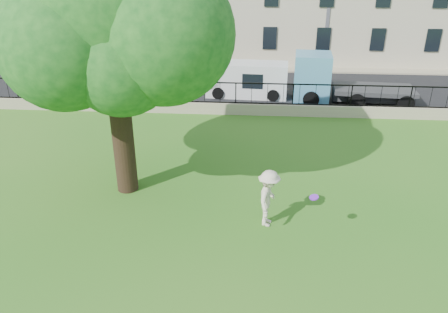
# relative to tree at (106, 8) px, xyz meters

# --- Properties ---
(ground) EXTENTS (120.00, 120.00, 0.00)m
(ground) POSITION_rel_tree_xyz_m (3.64, -3.54, -6.31)
(ground) COLOR #286F1A
(ground) RESTS_ON ground
(retaining_wall) EXTENTS (50.00, 0.40, 0.60)m
(retaining_wall) POSITION_rel_tree_xyz_m (3.64, 8.46, -6.01)
(retaining_wall) COLOR gray
(retaining_wall) RESTS_ON ground
(iron_railing) EXTENTS (50.00, 0.05, 1.13)m
(iron_railing) POSITION_rel_tree_xyz_m (3.64, 8.46, -5.16)
(iron_railing) COLOR black
(iron_railing) RESTS_ON retaining_wall
(street) EXTENTS (60.00, 9.00, 0.01)m
(street) POSITION_rel_tree_xyz_m (3.64, 13.16, -6.31)
(street) COLOR black
(street) RESTS_ON ground
(sidewalk) EXTENTS (60.00, 1.40, 0.12)m
(sidewalk) POSITION_rel_tree_xyz_m (3.64, 18.36, -6.25)
(sidewalk) COLOR gray
(sidewalk) RESTS_ON ground
(tree) EXTENTS (7.85, 6.05, 9.58)m
(tree) POSITION_rel_tree_xyz_m (0.00, 0.00, 0.00)
(tree) COLOR black
(tree) RESTS_ON ground
(man) EXTENTS (0.95, 1.34, 1.88)m
(man) POSITION_rel_tree_xyz_m (5.19, -1.98, -5.37)
(man) COLOR beige
(man) RESTS_ON ground
(frisbee) EXTENTS (0.35, 0.35, 0.12)m
(frisbee) POSITION_rel_tree_xyz_m (6.45, -2.79, -4.80)
(frisbee) COLOR purple
(red_sedan) EXTENTS (4.85, 2.12, 1.55)m
(red_sedan) POSITION_rel_tree_xyz_m (-2.15, 11.66, -5.54)
(red_sedan) COLOR maroon
(red_sedan) RESTS_ON street
(white_van) EXTENTS (4.87, 2.16, 2.00)m
(white_van) POSITION_rel_tree_xyz_m (4.14, 11.84, -5.31)
(white_van) COLOR silver
(white_van) RESTS_ON street
(blue_truck) EXTENTS (6.73, 2.85, 2.75)m
(blue_truck) POSITION_rel_tree_xyz_m (10.14, 10.86, -4.94)
(blue_truck) COLOR #549BC5
(blue_truck) RESTS_ON street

